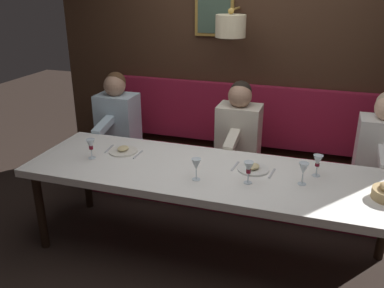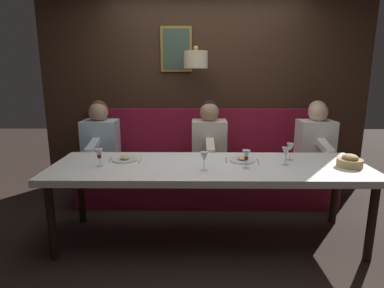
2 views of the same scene
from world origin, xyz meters
The scene contains 14 objects.
ground_plane centered at (0.00, 0.00, 0.00)m, with size 12.00×12.00×0.00m, color black.
dining_table centered at (0.00, 0.00, 0.68)m, with size 0.90×2.85×0.74m.
banquette_bench centered at (0.89, 0.00, 0.23)m, with size 0.52×3.05×0.45m, color maroon.
back_wall_panel centered at (1.46, 0.00, 1.36)m, with size 0.59×4.25×2.90m.
diner_nearest centered at (0.88, -1.28, 0.82)m, with size 0.60×0.40×0.79m.
diner_near centered at (0.88, -0.03, 0.82)m, with size 0.60×0.40×0.79m.
diner_middle centered at (0.88, 1.24, 0.82)m, with size 0.60×0.40×0.79m.
place_setting_0 centered at (0.13, 0.79, 0.75)m, with size 0.24×0.32×0.05m.
place_setting_1 centered at (0.11, -0.31, 0.75)m, with size 0.24×0.32×0.05m.
wine_glass_0 centered at (-0.07, 0.98, 0.86)m, with size 0.07×0.07×0.16m.
wine_glass_1 centered at (-0.01, -0.68, 0.86)m, with size 0.07×0.07×0.16m.
wine_glass_2 centered at (-0.17, 0.05, 0.86)m, with size 0.07×0.07×0.16m.
wine_glass_3 centered at (-0.11, -0.31, 0.86)m, with size 0.07×0.07×0.16m.
wine_glass_4 centered at (0.16, -0.77, 0.86)m, with size 0.07×0.07×0.16m.
Camera 1 is at (-2.72, -0.75, 2.07)m, focal length 38.28 mm.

